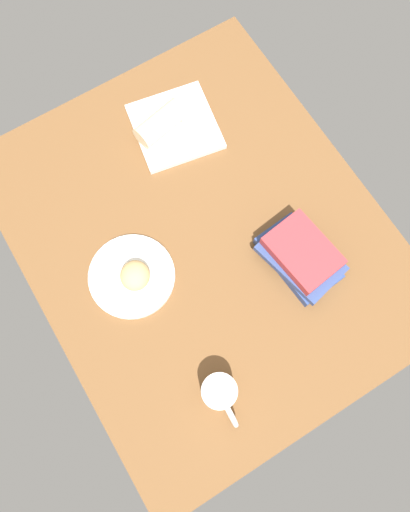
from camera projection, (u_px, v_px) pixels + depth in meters
dining_table at (203, 238)px, 133.63cm from camera, size 110.00×90.00×4.00cm
round_plate at (132, 277)px, 127.85cm from camera, size 22.25×22.25×1.40cm
scone_pastry at (135, 276)px, 124.46cm from camera, size 10.64×10.51×5.36cm
square_plate at (175, 127)px, 139.97cm from camera, size 25.94×25.94×1.60cm
sauce_cup at (192, 117)px, 138.56cm from camera, size 5.81×5.81×2.20cm
breakfast_wrap at (160, 123)px, 135.76cm from camera, size 9.24×15.44×6.38cm
book_stack at (300, 256)px, 125.68cm from camera, size 23.34×17.31×8.85cm
coffee_mug at (220, 393)px, 116.00cm from camera, size 13.10×8.33×8.94cm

